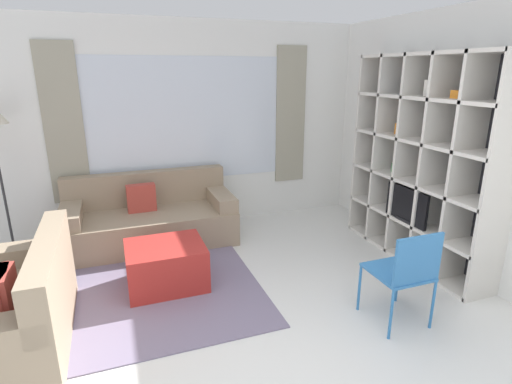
# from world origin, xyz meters

# --- Properties ---
(wall_back) EXTENTS (5.96, 0.11, 2.70)m
(wall_back) POSITION_xyz_m (0.00, 3.38, 1.36)
(wall_back) COLOR white
(wall_back) RESTS_ON ground_plane
(wall_right) EXTENTS (0.07, 4.55, 2.70)m
(wall_right) POSITION_xyz_m (2.41, 1.67, 1.35)
(wall_right) COLOR white
(wall_right) RESTS_ON ground_plane
(area_rug) EXTENTS (2.66, 2.27, 0.01)m
(area_rug) POSITION_xyz_m (-1.04, 1.82, 0.01)
(area_rug) COLOR slate
(area_rug) RESTS_ON ground_plane
(shelving_unit) EXTENTS (0.41, 1.97, 2.25)m
(shelving_unit) POSITION_xyz_m (2.21, 1.44, 1.12)
(shelving_unit) COLOR #232328
(shelving_unit) RESTS_ON ground_plane
(couch_main) EXTENTS (2.01, 0.90, 0.84)m
(couch_main) POSITION_xyz_m (-0.60, 2.90, 0.30)
(couch_main) COLOR gray
(couch_main) RESTS_ON ground_plane
(couch_side) EXTENTS (0.90, 1.48, 0.84)m
(couch_side) POSITION_xyz_m (-1.81, 1.23, 0.31)
(couch_side) COLOR gray
(couch_side) RESTS_ON ground_plane
(ottoman) EXTENTS (0.75, 0.63, 0.44)m
(ottoman) POSITION_xyz_m (-0.58, 1.74, 0.22)
(ottoman) COLOR #A82823
(ottoman) RESTS_ON ground_plane
(folding_chair) EXTENTS (0.44, 0.46, 0.86)m
(folding_chair) POSITION_xyz_m (1.19, 0.41, 0.52)
(folding_chair) COLOR #3375B7
(folding_chair) RESTS_ON ground_plane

